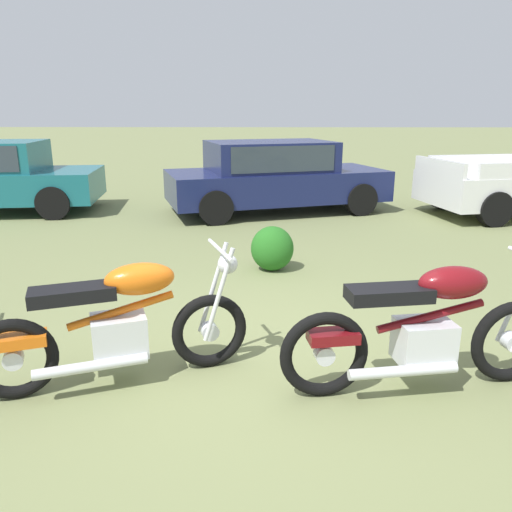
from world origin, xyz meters
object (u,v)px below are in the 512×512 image
Objects in this scene: shrub_low at (272,248)px; motorcycle_maroon at (426,329)px; motorcycle_orange at (119,324)px; car_navy at (274,173)px.

motorcycle_maroon is at bearing -69.28° from shrub_low.
motorcycle_maroon reaches higher than shrub_low.
motorcycle_orange reaches higher than shrub_low.
motorcycle_maroon is 0.45× the size of car_navy.
car_navy is at bearing 89.08° from motorcycle_maroon.
motorcycle_orange is 0.93× the size of motorcycle_maroon.
shrub_low is at bearing -109.24° from car_navy.
motorcycle_maroon is at bearing -21.98° from motorcycle_orange.
motorcycle_orange is 0.42× the size of car_navy.
shrub_low is at bearing 46.83° from motorcycle_orange.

